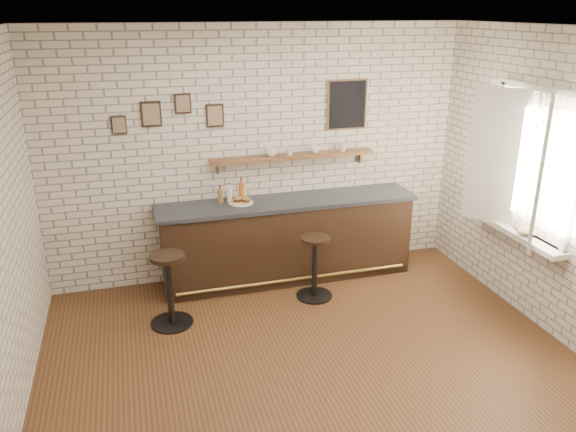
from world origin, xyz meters
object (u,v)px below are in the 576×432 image
sandwich_plate (241,203)px  shelf_cup_d (343,148)px  bitters_bottle_amber (242,191)px  book_lower (518,231)px  bar_stool_left (169,287)px  bitters_bottle_white (230,194)px  book_upper (518,229)px  bar_counter (288,239)px  bitters_bottle_brown (220,196)px  shelf_cup_a (272,152)px  shelf_cup_c (315,149)px  ciabatta_sandwich (242,199)px  shelf_cup_b (290,151)px  bar_stool_right (315,265)px  condiment_bottle_yellow (243,194)px

sandwich_plate → shelf_cup_d: bearing=7.1°
bitters_bottle_amber → book_lower: 3.07m
bar_stool_left → sandwich_plate: bearing=39.1°
bitters_bottle_white → book_upper: 3.19m
bar_counter → bitters_bottle_brown: (-0.78, 0.13, 0.59)m
shelf_cup_a → book_lower: (2.24, -1.64, -0.61)m
bar_stool_left → shelf_cup_c: shelf_cup_c is taller
shelf_cup_c → book_lower: shelf_cup_c is taller
book_lower → shelf_cup_d: bearing=139.4°
bitters_bottle_brown → bitters_bottle_white: size_ratio=0.89×
ciabatta_sandwich → bitters_bottle_white: 0.16m
sandwich_plate → ciabatta_sandwich: ciabatta_sandwich is taller
bar_counter → shelf_cup_b: (0.08, 0.20, 1.04)m
bitters_bottle_amber → shelf_cup_b: 0.74m
bitters_bottle_amber → bar_stool_right: size_ratio=0.38×
sandwich_plate → ciabatta_sandwich: 0.04m
shelf_cup_c → shelf_cup_b: bearing=121.0°
condiment_bottle_yellow → book_lower: size_ratio=0.76×
bitters_bottle_white → book_upper: bitters_bottle_white is taller
sandwich_plate → shelf_cup_c: size_ratio=2.27×
bitters_bottle_brown → bar_stool_left: (-0.70, -0.84, -0.66)m
condiment_bottle_yellow → book_lower: (2.61, -1.57, -0.15)m
bar_counter → book_upper: bar_counter is taller
sandwich_plate → condiment_bottle_yellow: bearing=61.8°
bitters_bottle_brown → shelf_cup_d: bearing=2.8°
shelf_cup_b → shelf_cup_d: shelf_cup_d is taller
bar_counter → bitters_bottle_amber: 0.82m
bitters_bottle_white → book_lower: bearing=-29.5°
ciabatta_sandwich → bitters_bottle_white: size_ratio=0.97×
bitters_bottle_brown → book_lower: (2.88, -1.57, -0.15)m
shelf_cup_d → bar_stool_right: bearing=-156.8°
sandwich_plate → book_upper: (2.66, -1.49, -0.05)m
ciabatta_sandwich → shelf_cup_a: (0.41, 0.16, 0.50)m
bar_counter → bitters_bottle_brown: size_ratio=15.10×
ciabatta_sandwich → book_upper: size_ratio=0.91×
shelf_cup_b → condiment_bottle_yellow: bearing=134.3°
condiment_bottle_yellow → shelf_cup_c: shelf_cup_c is taller
bar_counter → ciabatta_sandwich: 0.77m
bitters_bottle_white → bar_stool_right: bitters_bottle_white is taller
bitters_bottle_brown → shelf_cup_a: bearing=6.7°
bitters_bottle_amber → shelf_cup_c: 1.02m
bitters_bottle_amber → sandwich_plate: bearing=-107.4°
shelf_cup_a → book_lower: shelf_cup_a is taller
ciabatta_sandwich → bitters_bottle_white: bitters_bottle_white is taller
bar_stool_left → shelf_cup_d: (2.24, 0.92, 1.12)m
bitters_bottle_white → bitters_bottle_amber: size_ratio=0.82×
shelf_cup_b → book_lower: size_ratio=0.39×
condiment_bottle_yellow → bar_stool_left: bearing=-139.2°
bar_stool_left → shelf_cup_c: size_ratio=6.48×
sandwich_plate → book_upper: 3.05m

